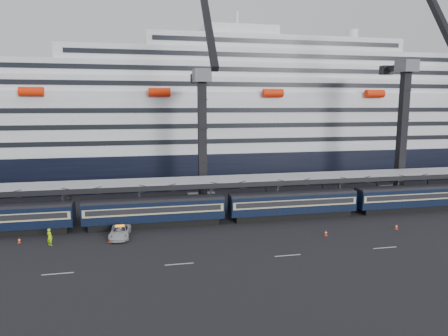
{
  "coord_description": "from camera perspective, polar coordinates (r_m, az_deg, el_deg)",
  "views": [
    {
      "loc": [
        -29.4,
        -43.81,
        16.47
      ],
      "look_at": [
        -18.32,
        10.0,
        7.79
      ],
      "focal_mm": 32.0,
      "sensor_mm": 36.0,
      "label": 1
    }
  ],
  "objects": [
    {
      "name": "ground",
      "position": [
        55.28,
        21.45,
        -9.0
      ],
      "size": [
        260.0,
        260.0,
        0.0
      ],
      "primitive_type": "plane",
      "color": "black",
      "rests_on": "ground"
    },
    {
      "name": "crane_dark_near",
      "position": [
        63.27,
        -3.07,
        4.84
      ],
      "size": [
        4.5,
        17.75,
        35.08
      ],
      "color": "#505258",
      "rests_on": "ground"
    },
    {
      "name": "traffic_cone_d",
      "position": [
        58.73,
        23.41,
        -7.67
      ],
      "size": [
        0.4,
        0.4,
        0.79
      ],
      "color": "#FF2A08",
      "rests_on": "ground"
    },
    {
      "name": "pickup_truck",
      "position": [
        52.38,
        -14.65,
        -8.83
      ],
      "size": [
        2.69,
        5.32,
        1.44
      ],
      "primitive_type": "imported",
      "rotation": [
        0.0,
        0.0,
        -0.06
      ],
      "color": "#B8BAC0",
      "rests_on": "ground"
    },
    {
      "name": "traffic_cone_b",
      "position": [
        51.03,
        -16.03,
        -9.74
      ],
      "size": [
        0.41,
        0.41,
        0.81
      ],
      "color": "#FF2A08",
      "rests_on": "ground"
    },
    {
      "name": "cruise_ship",
      "position": [
        94.25,
        5.9,
        6.42
      ],
      "size": [
        214.09,
        28.84,
        34.0
      ],
      "color": "black",
      "rests_on": "ground"
    },
    {
      "name": "traffic_cone_a",
      "position": [
        54.82,
        -27.22,
        -9.15
      ],
      "size": [
        0.36,
        0.36,
        0.72
      ],
      "color": "#FF2A08",
      "rests_on": "ground"
    },
    {
      "name": "worker",
      "position": [
        52.19,
        -23.65,
        -9.01
      ],
      "size": [
        0.9,
        0.85,
        2.06
      ],
      "primitive_type": "imported",
      "rotation": [
        0.0,
        0.0,
        2.5
      ],
      "color": "#BAF90D",
      "rests_on": "ground"
    },
    {
      "name": "crane_dark_mid",
      "position": [
        75.83,
        24.35,
        5.83
      ],
      "size": [
        4.5,
        18.24,
        39.64
      ],
      "color": "#505258",
      "rests_on": "ground"
    },
    {
      "name": "train",
      "position": [
        60.93,
        12.74,
        -4.8
      ],
      "size": [
        133.05,
        3.0,
        4.05
      ],
      "color": "black",
      "rests_on": "ground"
    },
    {
      "name": "canopy",
      "position": [
        65.82,
        15.1,
        -1.15
      ],
      "size": [
        130.0,
        6.25,
        5.53
      ],
      "color": "#9DA0A5",
      "rests_on": "ground"
    },
    {
      "name": "traffic_cone_c",
      "position": [
        53.13,
        14.36,
        -8.95
      ],
      "size": [
        0.38,
        0.38,
        0.77
      ],
      "color": "#FF2A08",
      "rests_on": "ground"
    }
  ]
}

